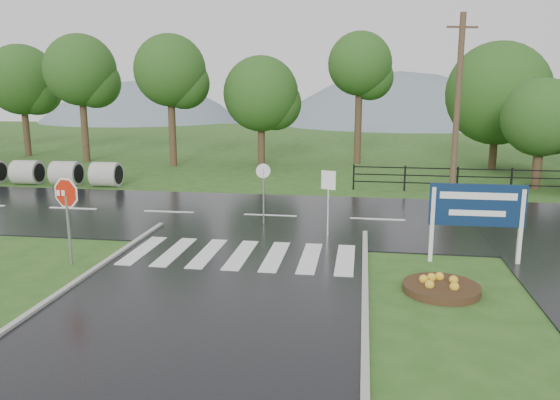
# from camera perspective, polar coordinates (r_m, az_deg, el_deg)

# --- Properties ---
(ground) EXTENTS (120.00, 120.00, 0.00)m
(ground) POSITION_cam_1_polar(r_m,az_deg,el_deg) (11.42, -9.76, -13.45)
(ground) COLOR #2A521B
(ground) RESTS_ON ground
(main_road) EXTENTS (90.00, 8.00, 0.04)m
(main_road) POSITION_cam_1_polar(r_m,az_deg,el_deg) (20.64, -1.04, -1.73)
(main_road) COLOR black
(main_road) RESTS_ON ground
(crosswalk) EXTENTS (6.50, 2.80, 0.02)m
(crosswalk) POSITION_cam_1_polar(r_m,az_deg,el_deg) (15.89, -4.09, -5.71)
(crosswalk) COLOR silver
(crosswalk) RESTS_ON ground
(fence_west) EXTENTS (9.58, 0.08, 1.20)m
(fence_west) POSITION_cam_1_polar(r_m,az_deg,el_deg) (26.46, 18.06, 2.30)
(fence_west) COLOR black
(fence_west) RESTS_ON ground
(hills) EXTENTS (102.00, 48.00, 48.00)m
(hills) POSITION_cam_1_polar(r_m,az_deg,el_deg) (77.50, 8.46, -3.52)
(hills) COLOR slate
(hills) RESTS_ON ground
(treeline) EXTENTS (83.20, 5.20, 10.00)m
(treeline) POSITION_cam_1_polar(r_m,az_deg,el_deg) (34.20, 4.58, 3.67)
(treeline) COLOR #1F4716
(treeline) RESTS_ON ground
(culvert_pipes) EXTENTS (9.70, 1.20, 1.20)m
(culvert_pipes) POSITION_cam_1_polar(r_m,az_deg,el_deg) (30.11, -24.89, 2.64)
(culvert_pipes) COLOR #9E9B93
(culvert_pipes) RESTS_ON ground
(stop_sign) EXTENTS (1.11, 0.35, 2.59)m
(stop_sign) POSITION_cam_1_polar(r_m,az_deg,el_deg) (15.82, -21.41, -0.05)
(stop_sign) COLOR #939399
(stop_sign) RESTS_ON ground
(estate_billboard) EXTENTS (2.56, 0.11, 2.24)m
(estate_billboard) POSITION_cam_1_polar(r_m,az_deg,el_deg) (15.84, 19.90, -0.92)
(estate_billboard) COLOR silver
(estate_billboard) RESTS_ON ground
(flower_bed) EXTENTS (1.83, 1.83, 0.37)m
(flower_bed) POSITION_cam_1_polar(r_m,az_deg,el_deg) (13.77, 16.51, -8.67)
(flower_bed) COLOR #332111
(flower_bed) RESTS_ON ground
(reg_sign_small) EXTENTS (0.47, 0.18, 2.21)m
(reg_sign_small) POSITION_cam_1_polar(r_m,az_deg,el_deg) (17.47, 5.07, 0.96)
(reg_sign_small) COLOR #939399
(reg_sign_small) RESTS_ON ground
(reg_sign_round) EXTENTS (0.49, 0.19, 2.19)m
(reg_sign_round) POSITION_cam_1_polar(r_m,az_deg,el_deg) (19.17, -1.75, 1.45)
(reg_sign_round) COLOR #939399
(reg_sign_round) RESTS_ON ground
(utility_pole_east) EXTENTS (1.37, 0.50, 7.93)m
(utility_pole_east) POSITION_cam_1_polar(r_m,az_deg,el_deg) (25.61, 18.05, 9.45)
(utility_pole_east) COLOR #473523
(utility_pole_east) RESTS_ON ground
(entrance_tree_left) EXTENTS (3.66, 3.66, 5.23)m
(entrance_tree_left) POSITION_cam_1_polar(r_m,az_deg,el_deg) (28.52, 25.69, 7.74)
(entrance_tree_left) COLOR #3D2B1C
(entrance_tree_left) RESTS_ON ground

